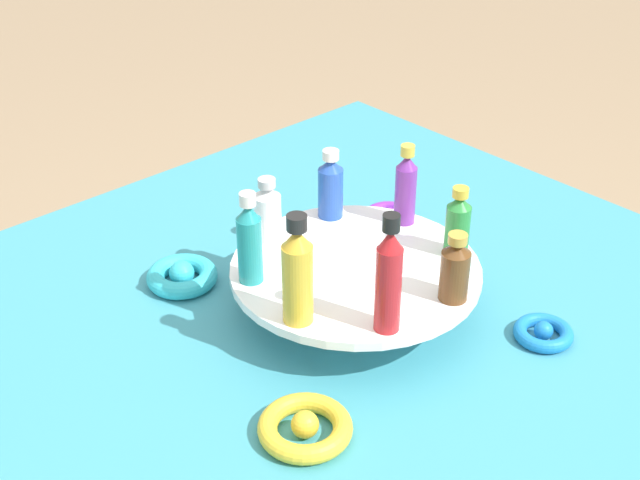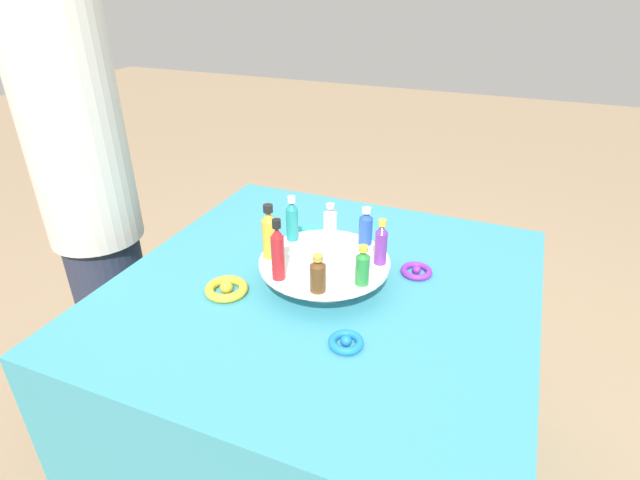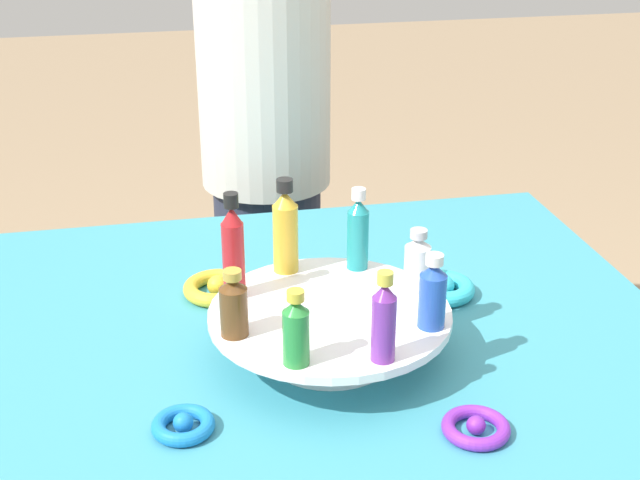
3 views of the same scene
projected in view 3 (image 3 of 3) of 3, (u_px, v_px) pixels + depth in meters
The scene contains 14 objects.
display_stand at pixel (330, 324), 1.21m from camera, with size 0.33×0.33×0.07m.
bottle_teal at pixel (358, 232), 1.30m from camera, with size 0.03×0.03×0.12m.
bottle_gold at pixel (285, 229), 1.29m from camera, with size 0.04×0.04×0.14m.
bottle_red at pixel (233, 250), 1.21m from camera, with size 0.03×0.03×0.15m.
bottle_brown at pixel (234, 305), 1.13m from camera, with size 0.04×0.04×0.09m.
bottle_green at pixel (296, 330), 1.06m from camera, with size 0.03×0.03×0.10m.
bottle_purple at pixel (384, 320), 1.07m from camera, with size 0.03×0.03×0.12m.
bottle_blue at pixel (433, 294), 1.14m from camera, with size 0.04×0.04×0.10m.
bottle_clear at pixel (417, 262), 1.24m from camera, with size 0.04×0.04×0.09m.
ribbon_bow_gold at pixel (217, 288), 1.39m from camera, with size 0.11×0.11×0.03m.
ribbon_bow_blue at pixel (183, 425), 1.07m from camera, with size 0.08×0.08×0.02m.
ribbon_bow_purple at pixel (476, 427), 1.07m from camera, with size 0.08×0.08×0.02m.
ribbon_bow_teal at pixel (443, 288), 1.38m from camera, with size 0.10×0.10×0.04m.
person_figure at pixel (265, 119), 1.90m from camera, with size 0.28×0.28×1.64m.
Camera 3 is at (-0.22, -1.03, 1.38)m, focal length 50.00 mm.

